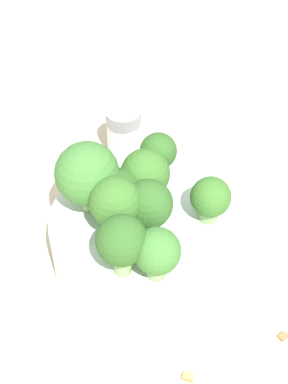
{
  "coord_description": "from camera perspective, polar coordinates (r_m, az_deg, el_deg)",
  "views": [
    {
      "loc": [
        -0.13,
        -0.33,
        0.46
      ],
      "look_at": [
        0.0,
        0.0,
        0.08
      ],
      "focal_mm": 60.0,
      "sensor_mm": 36.0,
      "label": 1
    }
  ],
  "objects": [
    {
      "name": "ground_plane",
      "position": [
        0.58,
        -0.0,
        -5.68
      ],
      "size": [
        3.0,
        3.0,
        0.0
      ],
      "primitive_type": "plane",
      "color": "beige"
    },
    {
      "name": "bowl",
      "position": [
        0.56,
        -0.0,
        -4.13
      ],
      "size": [
        0.16,
        0.16,
        0.05
      ],
      "primitive_type": "cylinder",
      "color": "silver",
      "rests_on": "ground_plane"
    },
    {
      "name": "broccoli_floret_0",
      "position": [
        0.53,
        -5.07,
        1.55
      ],
      "size": [
        0.05,
        0.05,
        0.07
      ],
      "color": "#84AD66",
      "rests_on": "bowl"
    },
    {
      "name": "broccoli_floret_1",
      "position": [
        0.52,
        0.15,
        -1.19
      ],
      "size": [
        0.04,
        0.04,
        0.05
      ],
      "color": "#8EB770",
      "rests_on": "bowl"
    },
    {
      "name": "broccoli_floret_2",
      "position": [
        0.48,
        1.15,
        -5.4
      ],
      "size": [
        0.04,
        0.04,
        0.05
      ],
      "color": "#84AD66",
      "rests_on": "bowl"
    },
    {
      "name": "broccoli_floret_3",
      "position": [
        0.53,
        5.93,
        -0.59
      ],
      "size": [
        0.03,
        0.03,
        0.04
      ],
      "color": "#84AD66",
      "rests_on": "bowl"
    },
    {
      "name": "broccoli_floret_4",
      "position": [
        0.53,
        -1.94,
        0.03
      ],
      "size": [
        0.04,
        0.04,
        0.05
      ],
      "color": "#84AD66",
      "rests_on": "bowl"
    },
    {
      "name": "broccoli_floret_5",
      "position": [
        0.51,
        -2.55,
        -1.15
      ],
      "size": [
        0.04,
        0.04,
        0.06
      ],
      "color": "#8EB770",
      "rests_on": "bowl"
    },
    {
      "name": "broccoli_floret_6",
      "position": [
        0.48,
        -1.99,
        -4.47
      ],
      "size": [
        0.04,
        0.04,
        0.06
      ],
      "color": "#84AD66",
      "rests_on": "bowl"
    },
    {
      "name": "broccoli_floret_7",
      "position": [
        0.55,
        1.28,
        3.47
      ],
      "size": [
        0.03,
        0.03,
        0.05
      ],
      "color": "#84AD66",
      "rests_on": "bowl"
    },
    {
      "name": "broccoli_floret_8",
      "position": [
        0.54,
        0.12,
        1.59
      ],
      "size": [
        0.04,
        0.04,
        0.05
      ],
      "color": "#84AD66",
      "rests_on": "bowl"
    },
    {
      "name": "pepper_shaker",
      "position": [
        0.65,
        -1.79,
        5.15
      ],
      "size": [
        0.04,
        0.04,
        0.06
      ],
      "color": "silver",
      "rests_on": "ground_plane"
    },
    {
      "name": "almond_crumb_0",
      "position": [
        0.54,
        12.29,
        -12.34
      ],
      "size": [
        0.01,
        0.01,
        0.01
      ],
      "primitive_type": "cube",
      "rotation": [
        0.0,
        0.0,
        0.32
      ],
      "color": "olive",
      "rests_on": "ground_plane"
    },
    {
      "name": "almond_crumb_1",
      "position": [
        0.51,
        3.94,
        -15.98
      ],
      "size": [
        0.01,
        0.01,
        0.01
      ],
      "primitive_type": "cube",
      "rotation": [
        0.0,
        0.0,
        5.59
      ],
      "color": "#AD7F4C",
      "rests_on": "ground_plane"
    },
    {
      "name": "almond_crumb_2",
      "position": [
        0.67,
        -0.78,
        3.31
      ],
      "size": [
        0.01,
        0.01,
        0.01
      ],
      "primitive_type": "cube",
      "rotation": [
        0.0,
        0.0,
        3.83
      ],
      "color": "tan",
      "rests_on": "ground_plane"
    }
  ]
}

